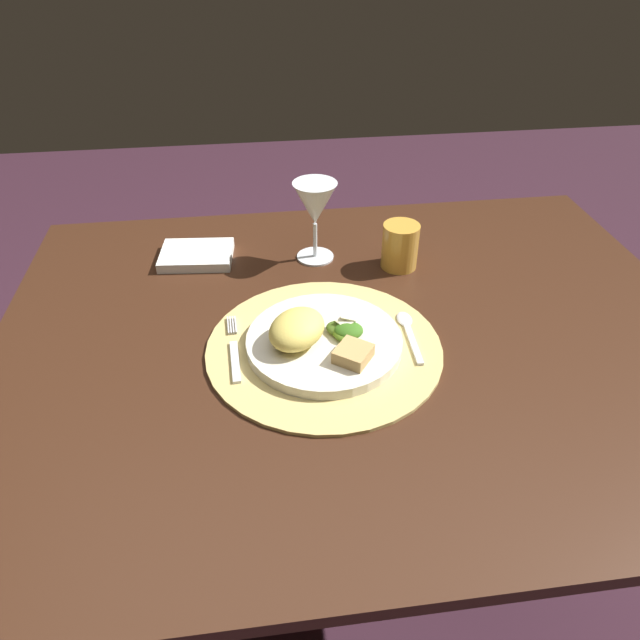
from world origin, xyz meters
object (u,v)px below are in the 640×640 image
dinner_plate (324,342)px  fork (234,351)px  amber_tumbler (400,246)px  spoon (408,328)px  wine_glass (315,206)px  dining_table (354,401)px  napkin (197,255)px

dinner_plate → fork: bearing=178.8°
fork → amber_tumbler: bearing=35.8°
spoon → wine_glass: bearing=114.9°
amber_tumbler → wine_glass: bearing=161.4°
dinner_plate → wine_glass: size_ratio=1.56×
fork → wine_glass: (0.16, 0.28, 0.10)m
dining_table → wine_glass: (-0.04, 0.24, 0.27)m
amber_tumbler → spoon: bearing=-99.6°
fork → spoon: (0.28, 0.02, 0.00)m
dinner_plate → wine_glass: 0.30m
spoon → wine_glass: size_ratio=0.87×
dining_table → napkin: bearing=135.3°
dinner_plate → spoon: 0.14m
napkin → amber_tumbler: bearing=-11.0°
dinner_plate → amber_tumbler: size_ratio=2.80×
napkin → wine_glass: (0.23, -0.02, 0.10)m
spoon → napkin: 0.45m
dinner_plate → fork: size_ratio=1.50×
napkin → amber_tumbler: amber_tumbler is taller
napkin → spoon: bearing=-38.7°
dinner_plate → spoon: (0.14, 0.02, -0.01)m
fork → spoon: size_ratio=1.20×
spoon → fork: bearing=-175.5°
dining_table → amber_tumbler: size_ratio=13.57×
fork → napkin: (-0.07, 0.30, 0.00)m
dining_table → spoon: spoon is taller
wine_glass → napkin: bearing=174.3°
napkin → wine_glass: size_ratio=0.88×
fork → amber_tumbler: 0.39m
fork → spoon: bearing=4.5°
amber_tumbler → dinner_plate: bearing=-127.3°
spoon → napkin: (-0.35, 0.28, 0.00)m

